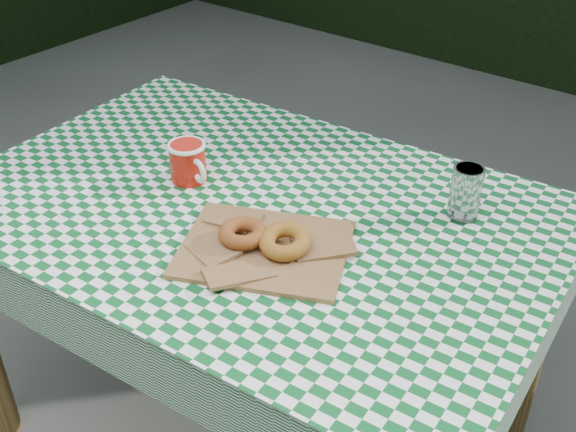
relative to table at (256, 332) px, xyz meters
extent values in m
plane|color=#474743|center=(-0.15, -0.01, -0.38)|extent=(60.00, 60.00, 0.00)
cube|color=brown|center=(0.00, 0.00, 0.00)|extent=(1.37, 0.97, 0.75)
cube|color=#0C5022|center=(0.00, 0.00, 0.38)|extent=(1.40, 0.99, 0.01)
cube|color=olive|center=(0.13, -0.12, 0.39)|extent=(0.41, 0.38, 0.02)
torus|color=brown|center=(0.09, -0.13, 0.41)|extent=(0.11, 0.11, 0.03)
torus|color=#935F1E|center=(0.17, -0.10, 0.41)|extent=(0.11, 0.11, 0.03)
cylinder|color=silver|center=(0.39, 0.24, 0.44)|extent=(0.09, 0.09, 0.12)
camera|label=1|loc=(0.87, -0.99, 1.22)|focal=43.86mm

